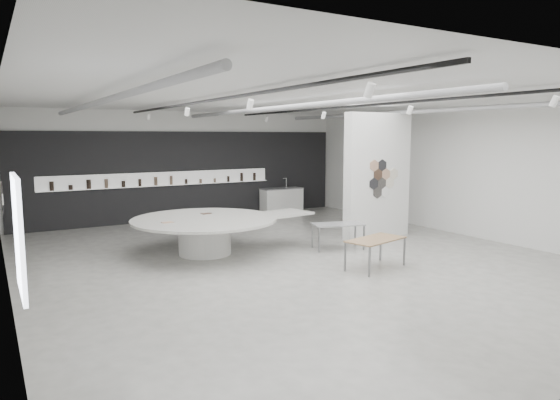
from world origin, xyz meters
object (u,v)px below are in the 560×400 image
partition_column (377,176)px  display_island (208,230)px  sample_table_wood (376,241)px  sample_table_stone (338,226)px  kitchen_counter (282,200)px

partition_column → display_island: partition_column is taller
sample_table_wood → sample_table_stone: size_ratio=1.09×
sample_table_stone → kitchen_counter: bearing=72.4°
sample_table_stone → kitchen_counter: 6.50m
partition_column → sample_table_wood: partition_column is taller
sample_table_wood → sample_table_stone: 2.04m
display_island → kitchen_counter: bearing=35.9°
kitchen_counter → partition_column: bearing=-90.8°
partition_column → display_island: 5.22m
partition_column → kitchen_counter: 5.70m
sample_table_wood → partition_column: bearing=48.3°
partition_column → sample_table_wood: bearing=-131.7°
display_island → kitchen_counter: kitchen_counter is taller
partition_column → sample_table_stone: size_ratio=2.51×
partition_column → sample_table_stone: partition_column is taller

